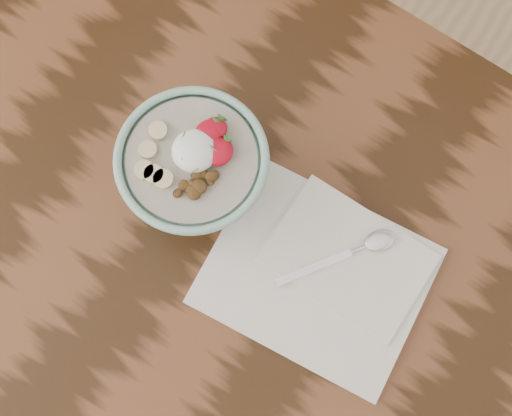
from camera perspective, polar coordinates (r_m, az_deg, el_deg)
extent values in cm
cube|color=black|center=(92.25, 3.57, -9.70)|extent=(160.00, 90.00, 4.00)
cylinder|color=#87B6A4|center=(93.32, -4.69, 2.11)|extent=(8.14, 8.14, 1.16)
torus|color=#87B6A4|center=(84.29, -5.20, 3.94)|extent=(18.50, 18.50, 1.07)
cylinder|color=#B2A793|center=(84.84, -5.16, 3.81)|extent=(15.69, 15.69, 0.97)
ellipsoid|color=white|center=(83.58, -4.96, 4.56)|extent=(5.34, 5.34, 2.94)
ellipsoid|color=#B1081A|center=(84.56, -3.35, 6.30)|extent=(2.95, 3.24, 1.62)
cone|color=#286623|center=(84.63, -2.83, 7.06)|extent=(1.40, 1.03, 1.52)
ellipsoid|color=#B1081A|center=(84.33, -3.80, 5.98)|extent=(3.27, 3.59, 1.80)
cone|color=#286623|center=(84.43, -3.23, 6.83)|extent=(1.40, 1.03, 1.52)
ellipsoid|color=#B1081A|center=(83.48, -3.00, 4.53)|extent=(3.35, 3.68, 1.84)
cone|color=#286623|center=(83.56, -2.41, 5.40)|extent=(1.40, 1.03, 1.52)
cylinder|color=#CFBA88|center=(84.94, -8.65, 4.62)|extent=(2.19, 2.19, 0.70)
cylinder|color=#CFBA88|center=(84.23, -8.94, 3.02)|extent=(2.33, 2.33, 0.70)
cylinder|color=#CFBA88|center=(85.58, -7.84, 6.14)|extent=(2.27, 2.27, 0.70)
cylinder|color=#CFBA88|center=(83.91, -8.17, 2.69)|extent=(2.35, 2.35, 0.70)
cylinder|color=#CFBA88|center=(83.58, -7.42, 2.31)|extent=(2.41, 2.41, 0.70)
ellipsoid|color=#543718|center=(83.25, -4.16, 2.71)|extent=(1.53, 1.58, 0.95)
ellipsoid|color=#543718|center=(82.65, -4.58, 1.74)|extent=(2.55, 2.47, 0.93)
ellipsoid|color=#543718|center=(82.54, -4.98, 1.18)|extent=(2.33, 2.31, 1.06)
ellipsoid|color=#543718|center=(82.66, -5.09, 1.40)|extent=(1.93, 1.84, 0.97)
ellipsoid|color=#543718|center=(82.98, -3.71, 2.16)|extent=(1.43, 1.31, 0.85)
ellipsoid|color=#543718|center=(83.23, -4.76, 2.67)|extent=(1.75, 1.68, 1.08)
ellipsoid|color=#543718|center=(82.89, -6.30, 1.19)|extent=(1.23, 1.36, 0.87)
ellipsoid|color=#543718|center=(83.06, -5.83, 1.84)|extent=(1.61, 1.68, 0.78)
ellipsoid|color=#543718|center=(82.77, -4.79, 1.38)|extent=(1.02, 1.29, 0.86)
ellipsoid|color=#543718|center=(82.92, -3.51, 2.59)|extent=(2.07, 2.20, 1.32)
ellipsoid|color=#543718|center=(83.00, -5.15, 1.92)|extent=(1.59, 1.49, 0.84)
cylinder|color=#4B7D34|center=(81.79, -4.96, 2.95)|extent=(0.65, 1.12, 0.22)
cylinder|color=#4B7D34|center=(82.38, -5.00, 4.21)|extent=(1.56, 0.87, 0.24)
cylinder|color=#4B7D34|center=(83.00, -5.08, 5.40)|extent=(1.36, 0.78, 0.23)
cylinder|color=#4B7D34|center=(82.62, -6.12, 4.36)|extent=(1.54, 1.05, 0.24)
cylinder|color=#4B7D34|center=(82.48, -4.34, 4.57)|extent=(0.50, 1.14, 0.22)
cylinder|color=#4B7D34|center=(82.87, -5.16, 5.14)|extent=(0.48, 0.99, 0.21)
cylinder|color=#4B7D34|center=(82.35, -4.65, 4.24)|extent=(0.85, 1.20, 0.23)
cylinder|color=#4B7D34|center=(82.27, -4.65, 4.07)|extent=(1.10, 0.84, 0.22)
cylinder|color=#4B7D34|center=(82.52, -3.47, 4.82)|extent=(1.01, 0.28, 0.21)
cylinder|color=#4B7D34|center=(82.22, -5.21, 3.80)|extent=(1.01, 0.37, 0.21)
cylinder|color=#4B7D34|center=(83.25, -5.87, 5.68)|extent=(0.68, 1.56, 0.24)
cube|color=silver|center=(90.67, 4.84, -5.45)|extent=(28.99, 24.54, 1.02)
cube|color=silver|center=(90.65, 7.39, -3.97)|extent=(19.65, 13.62, 0.61)
cube|color=silver|center=(89.51, 4.65, -4.78)|extent=(6.38, 9.11, 0.31)
cylinder|color=silver|center=(90.47, 8.40, -3.20)|extent=(1.97, 2.58, 0.62)
ellipsoid|color=silver|center=(90.93, 9.87, -2.57)|extent=(4.50, 4.90, 0.85)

